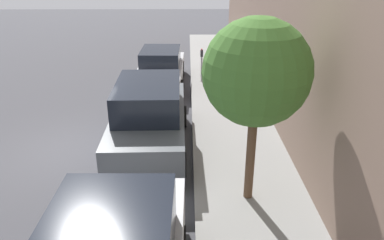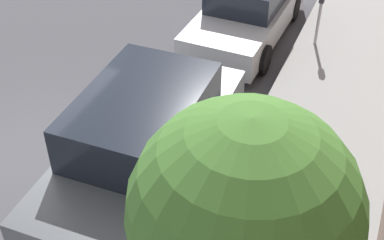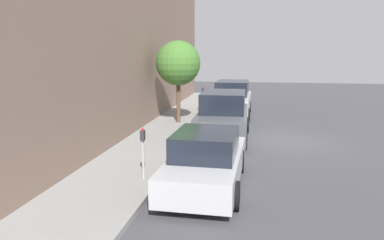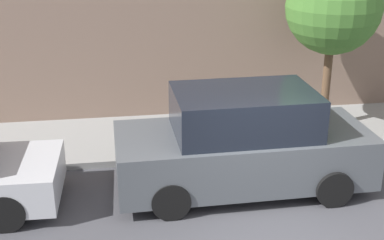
% 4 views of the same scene
% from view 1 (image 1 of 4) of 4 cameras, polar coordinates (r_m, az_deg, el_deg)
% --- Properties ---
extents(ground_plane, '(60.00, 60.00, 0.00)m').
position_cam_1_polar(ground_plane, '(11.35, -17.88, -4.32)').
color(ground_plane, '#424247').
extents(sidewalk, '(2.62, 32.00, 0.15)m').
position_cam_1_polar(sidewalk, '(10.90, 7.04, -4.02)').
color(sidewalk, gray).
rests_on(sidewalk, ground_plane).
extents(parked_suv_second, '(2.08, 4.83, 1.98)m').
position_cam_1_polar(parked_suv_second, '(10.56, -6.53, 0.20)').
color(parked_suv_second, '#4C5156').
rests_on(parked_suv_second, ground_plane).
extents(parked_sedan_third, '(1.92, 4.54, 1.54)m').
position_cam_1_polar(parked_sedan_third, '(15.98, -4.76, 7.78)').
color(parked_sedan_third, '#B7BABF').
rests_on(parked_sedan_third, ground_plane).
extents(parking_meter_far, '(0.11, 0.15, 1.41)m').
position_cam_1_polar(parking_meter_far, '(15.93, 1.48, 8.90)').
color(parking_meter_far, '#ADADB2').
rests_on(parking_meter_far, sidewalk).
extents(street_tree, '(2.16, 2.16, 3.98)m').
position_cam_1_polar(street_tree, '(7.45, 9.81, 7.07)').
color(street_tree, brown).
rests_on(street_tree, sidewalk).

